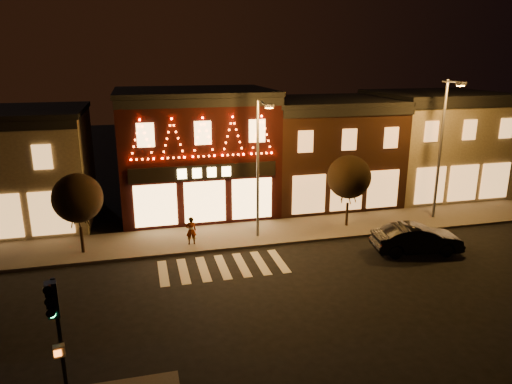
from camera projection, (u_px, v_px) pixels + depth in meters
name	position (u px, v px, depth m)	size (l,w,h in m)	color
ground	(239.00, 305.00, 20.42)	(120.00, 120.00, 0.00)	black
sidewalk_far	(244.00, 235.00, 28.33)	(44.00, 4.00, 0.15)	#47423D
building_pulp	(195.00, 151.00, 32.29)	(10.20, 8.34, 8.30)	black
building_right_a	(325.00, 150.00, 34.66)	(9.20, 8.28, 7.50)	#391E13
building_right_b	(433.00, 143.00, 36.74)	(9.20, 8.28, 7.80)	#695F4B
traffic_signal_near	(56.00, 324.00, 12.96)	(0.36, 0.47, 4.47)	black
streetlamp_mid	(259.00, 160.00, 26.47)	(0.55, 1.82, 7.91)	#59595E
streetlamp_right	(443.00, 140.00, 29.56)	(0.76, 2.04, 8.88)	#59595E
tree_left	(78.00, 198.00, 24.77)	(2.62, 2.62, 4.37)	black
tree_right	(349.00, 177.00, 28.84)	(2.68, 2.68, 4.47)	black
dark_sedan	(417.00, 239.00, 25.74)	(1.67, 4.78, 1.57)	black
pedestrian	(191.00, 231.00, 26.51)	(0.59, 0.39, 1.61)	gray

